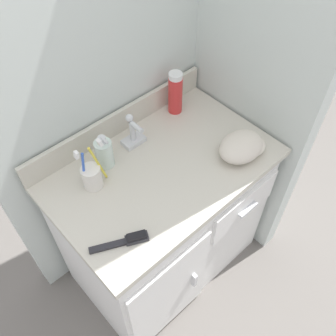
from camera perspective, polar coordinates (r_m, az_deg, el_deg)
The scene contains 11 objects.
ground_plane at distance 2.04m, azimuth -0.53°, elevation -13.60°, with size 6.00×6.00×0.00m, color slate.
wall_back at distance 1.37m, azimuth -10.37°, elevation 17.32°, with size 1.04×0.08×2.20m, color silver.
wall_right at distance 1.46m, azimuth 14.07°, elevation 18.96°, with size 0.08×0.62×2.20m, color silver.
vanity at distance 1.69m, azimuth -0.58°, elevation -7.83°, with size 0.86×0.56×0.75m.
backsplash at distance 1.51m, azimuth -7.50°, elevation 7.01°, with size 0.86×0.02×0.10m.
sink_faucet at distance 1.46m, azimuth -5.34°, elevation 5.18°, with size 0.09×0.09×0.14m.
toothbrush_cup at distance 1.34m, azimuth -11.52°, elevation -1.18°, with size 0.10×0.07×0.20m.
soap_dispenser at distance 1.39m, azimuth -9.68°, elevation 2.28°, with size 0.07×0.07×0.15m.
shaving_cream_can at distance 1.57m, azimuth 1.12°, elevation 11.36°, with size 0.06×0.06×0.19m.
hairbrush at distance 1.22m, azimuth -6.18°, elevation -10.89°, with size 0.18×0.11×0.03m.
hand_towel at distance 1.45m, azimuth 11.42°, elevation 3.25°, with size 0.19×0.15×0.08m.
Camera 1 is at (-0.59, -0.68, 1.83)m, focal length 40.00 mm.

